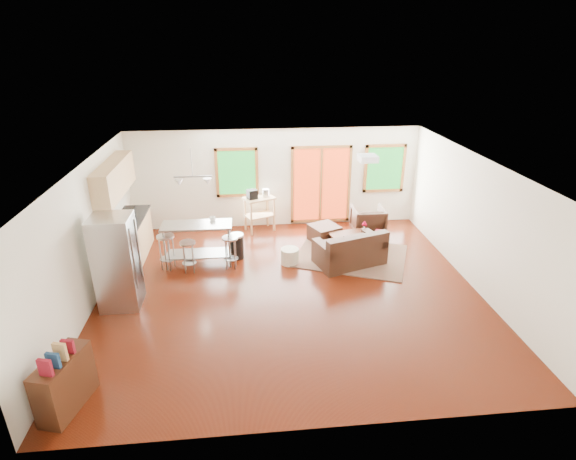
{
  "coord_description": "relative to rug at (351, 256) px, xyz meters",
  "views": [
    {
      "loc": [
        -0.83,
        -7.8,
        4.7
      ],
      "look_at": [
        0.0,
        0.3,
        1.2
      ],
      "focal_mm": 28.0,
      "sensor_mm": 36.0,
      "label": 1
    }
  ],
  "objects": [
    {
      "name": "bar_stool_b",
      "position": [
        -3.66,
        -0.37,
        0.52
      ],
      "size": [
        0.35,
        0.35,
        0.71
      ],
      "rotation": [
        0.0,
        0.0,
        0.06
      ],
      "color": "#B7BABC",
      "rests_on": "floor"
    },
    {
      "name": "armchair",
      "position": [
        0.71,
        1.22,
        0.39
      ],
      "size": [
        0.81,
        0.76,
        0.81
      ],
      "primitive_type": "imported",
      "rotation": [
        0.0,
        0.0,
        3.11
      ],
      "color": "black",
      "rests_on": "floor"
    },
    {
      "name": "window_right",
      "position": [
        1.32,
        2.08,
        1.49
      ],
      "size": [
        1.1,
        0.05,
        1.3
      ],
      "color": "#15581C",
      "rests_on": "back_wall"
    },
    {
      "name": "pouf",
      "position": [
        -1.45,
        -0.2,
        0.17
      ],
      "size": [
        0.51,
        0.51,
        0.36
      ],
      "primitive_type": "cylinder",
      "rotation": [
        0.0,
        0.0,
        -0.3
      ],
      "color": "beige",
      "rests_on": "floor"
    },
    {
      "name": "vase",
      "position": [
        0.38,
        0.38,
        0.49
      ],
      "size": [
        0.21,
        0.21,
        0.29
      ],
      "rotation": [
        0.0,
        0.0,
        -0.24
      ],
      "color": "silver",
      "rests_on": "coffee_table"
    },
    {
      "name": "cabinets",
      "position": [
        -5.07,
        0.32,
        0.92
      ],
      "size": [
        0.64,
        2.24,
        2.3
      ],
      "color": "tan",
      "rests_on": "floor"
    },
    {
      "name": "pendant_light",
      "position": [
        -3.48,
        0.12,
        1.89
      ],
      "size": [
        0.8,
        0.18,
        0.79
      ],
      "color": "gray",
      "rests_on": "ceiling"
    },
    {
      "name": "refrigerator",
      "position": [
        -4.8,
        -1.56,
        0.89
      ],
      "size": [
        0.74,
        0.7,
        1.8
      ],
      "rotation": [
        0.0,
        0.0,
        0.01
      ],
      "color": "#B7BABC",
      "rests_on": "floor"
    },
    {
      "name": "loveseat",
      "position": [
        -0.11,
        -0.37,
        0.3
      ],
      "size": [
        1.68,
        1.27,
        0.79
      ],
      "rotation": [
        0.0,
        0.0,
        0.32
      ],
      "color": "black",
      "rests_on": "floor"
    },
    {
      "name": "ottoman",
      "position": [
        -0.48,
        0.88,
        0.2
      ],
      "size": [
        0.85,
        0.85,
        0.43
      ],
      "primitive_type": "cube",
      "rotation": [
        0.0,
        0.0,
        0.42
      ],
      "color": "black",
      "rests_on": "floor"
    },
    {
      "name": "ceiling",
      "position": [
        -1.58,
        -1.38,
        2.6
      ],
      "size": [
        7.5,
        7.0,
        0.02
      ],
      "primitive_type": "cube",
      "color": "white",
      "rests_on": "ground"
    },
    {
      "name": "bar_stool_c",
      "position": [
        -2.76,
        -0.28,
        0.54
      ],
      "size": [
        0.38,
        0.38,
        0.74
      ],
      "rotation": [
        0.0,
        0.0,
        -0.1
      ],
      "color": "#B7BABC",
      "rests_on": "floor"
    },
    {
      "name": "trash_can",
      "position": [
        -2.63,
        0.19,
        0.29
      ],
      "size": [
        0.32,
        0.32,
        0.59
      ],
      "rotation": [
        0.0,
        0.0,
        -0.01
      ],
      "color": "black",
      "rests_on": "floor"
    },
    {
      "name": "book",
      "position": [
        0.67,
        0.41,
        0.54
      ],
      "size": [
        0.23,
        0.1,
        0.31
      ],
      "primitive_type": "imported",
      "rotation": [
        0.0,
        0.0,
        -0.32
      ],
      "color": "maroon",
      "rests_on": "coffee_table"
    },
    {
      "name": "coffee_table",
      "position": [
        0.08,
        0.38,
        0.32
      ],
      "size": [
        1.06,
        0.75,
        0.39
      ],
      "rotation": [
        0.0,
        0.0,
        0.19
      ],
      "color": "#36190C",
      "rests_on": "floor"
    },
    {
      "name": "kitchen_cart",
      "position": [
        -2.06,
        1.74,
        0.78
      ],
      "size": [
        0.89,
        0.74,
        1.16
      ],
      "rotation": [
        0.0,
        0.0,
        0.4
      ],
      "color": "tan",
      "rests_on": "floor"
    },
    {
      "name": "island",
      "position": [
        -3.48,
        -0.02,
        0.65
      ],
      "size": [
        1.52,
        0.61,
        0.96
      ],
      "rotation": [
        0.0,
        0.0,
        -0.0
      ],
      "color": "#B7BABC",
      "rests_on": "floor"
    },
    {
      "name": "floor",
      "position": [
        -1.58,
        -1.38,
        -0.02
      ],
      "size": [
        7.5,
        7.0,
        0.02
      ],
      "primitive_type": "cube",
      "color": "#360E05",
      "rests_on": "ground"
    },
    {
      "name": "window_left",
      "position": [
        -2.58,
        2.08,
        1.49
      ],
      "size": [
        1.1,
        0.05,
        1.3
      ],
      "color": "#15581C",
      "rests_on": "back_wall"
    },
    {
      "name": "bar_stool_a",
      "position": [
        -4.14,
        -0.17,
        0.58
      ],
      "size": [
        0.48,
        0.48,
        0.79
      ],
      "rotation": [
        0.0,
        0.0,
        -0.36
      ],
      "color": "#B7BABC",
      "rests_on": "floor"
    },
    {
      "name": "cup",
      "position": [
        -3.14,
        0.17,
        1.0
      ],
      "size": [
        0.14,
        0.11,
        0.13
      ],
      "primitive_type": "imported",
      "rotation": [
        0.0,
        0.0,
        -0.06
      ],
      "color": "white",
      "rests_on": "island"
    },
    {
      "name": "right_wall",
      "position": [
        2.18,
        -1.38,
        1.29
      ],
      "size": [
        0.02,
        7.0,
        2.6
      ],
      "primitive_type": "cube",
      "color": "white",
      "rests_on": "ground"
    },
    {
      "name": "rug",
      "position": [
        0.0,
        0.0,
        0.0
      ],
      "size": [
        2.99,
        2.69,
        0.02
      ],
      "primitive_type": "cube",
      "rotation": [
        0.0,
        0.0,
        -0.4
      ],
      "color": "#52603F",
      "rests_on": "floor"
    },
    {
      "name": "bookshelf",
      "position": [
        -4.93,
        -4.15,
        0.41
      ],
      "size": [
        0.58,
        0.96,
        1.06
      ],
      "rotation": [
        0.0,
        0.0,
        -0.27
      ],
      "color": "#36190C",
      "rests_on": "floor"
    },
    {
      "name": "french_doors",
      "position": [
        -0.38,
        2.08,
        1.09
      ],
      "size": [
        1.6,
        0.05,
        2.1
      ],
      "color": "#B63211",
      "rests_on": "back_wall"
    },
    {
      "name": "front_wall",
      "position": [
        -1.58,
        -4.89,
        1.29
      ],
      "size": [
        7.5,
        0.02,
        2.6
      ],
      "primitive_type": "cube",
      "color": "white",
      "rests_on": "ground"
    },
    {
      "name": "ceiling_flush",
      "position": [
        0.02,
        -0.78,
        2.52
      ],
      "size": [
        0.35,
        0.35,
        0.12
      ],
      "primitive_type": "cube",
      "color": "white",
      "rests_on": "ceiling"
    },
    {
      "name": "left_wall",
      "position": [
        -5.34,
        -1.38,
        1.29
      ],
      "size": [
        0.02,
        7.0,
        2.6
      ],
      "primitive_type": "cube",
      "color": "white",
      "rests_on": "ground"
    },
    {
      "name": "back_wall",
      "position": [
        -1.58,
        2.13,
        1.29
      ],
      "size": [
        7.5,
        0.02,
        2.6
      ],
      "primitive_type": "cube",
      "color": "white",
      "rests_on": "ground"
    }
  ]
}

